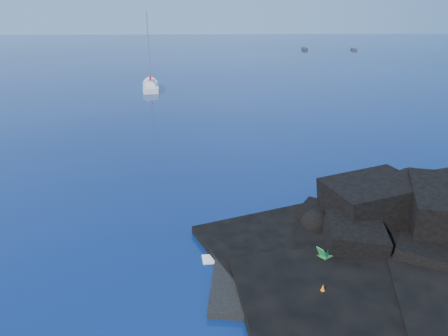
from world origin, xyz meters
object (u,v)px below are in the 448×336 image
object	(u,v)px
sailboat	(151,89)
marker_cone	(323,290)
deck_chair	(330,251)
sunbather	(313,290)
distant_boat_a	(304,50)
distant_boat_b	(354,50)

from	to	relation	value
sailboat	marker_cone	bearing A→B (deg)	-83.28
deck_chair	marker_cone	bearing A→B (deg)	-143.75
sailboat	deck_chair	size ratio (longest dim) A/B	8.44
deck_chair	sunbather	world-z (taller)	deck_chair
distant_boat_a	sunbather	bearing A→B (deg)	-96.71
sailboat	sunbather	size ratio (longest dim) A/B	6.74
sailboat	distant_boat_a	world-z (taller)	sailboat
sailboat	sunbather	xyz separation A→B (m)	(13.62, -54.74, 0.52)
marker_cone	deck_chair	bearing A→B (deg)	69.22
sailboat	distant_boat_b	world-z (taller)	sailboat
deck_chair	distant_boat_b	size ratio (longest dim) A/B	0.35
deck_chair	distant_boat_b	bearing A→B (deg)	38.33
distant_boat_b	marker_cone	bearing A→B (deg)	-102.45
distant_boat_a	sailboat	bearing A→B (deg)	-115.44
sailboat	sunbather	world-z (taller)	sailboat
sunbather	distant_boat_a	distance (m)	123.93
sunbather	distant_boat_b	size ratio (longest dim) A/B	0.44
distant_boat_a	marker_cone	bearing A→B (deg)	-96.51
distant_boat_b	sailboat	bearing A→B (deg)	-123.81
deck_chair	distant_boat_b	world-z (taller)	deck_chair
distant_boat_a	distant_boat_b	world-z (taller)	distant_boat_a
marker_cone	distant_boat_a	size ratio (longest dim) A/B	0.12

